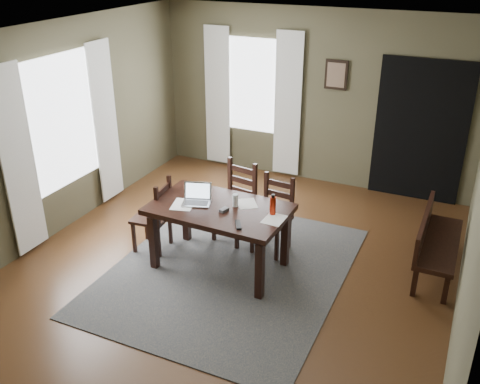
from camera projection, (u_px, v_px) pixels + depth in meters
The scene contains 24 objects.
ground at pixel (230, 270), 6.36m from camera, with size 5.00×6.00×0.01m.
room_shell at pixel (228, 125), 5.59m from camera, with size 5.02×6.02×2.71m.
rug at pixel (230, 270), 6.36m from camera, with size 2.60×3.20×0.01m.
dining_table at pixel (219, 214), 6.14m from camera, with size 1.60×0.99×0.79m.
chair_end at pixel (155, 216), 6.60m from camera, with size 0.46×0.46×0.95m.
chair_back_left at pixel (236, 203), 6.86m from camera, with size 0.52×0.52×1.03m.
chair_back_right at pixel (273, 216), 6.60m from camera, with size 0.46×0.47×0.96m.
bench at pixel (434, 238), 6.15m from camera, with size 0.43×1.33×0.75m.
laptop at pixel (197, 197), 6.19m from camera, with size 0.38×0.34×0.22m.
computer_mouse at pixel (224, 210), 5.99m from camera, with size 0.06×0.11×0.04m, color #3F3F42.
tv_remote at pixel (238, 225), 5.69m from camera, with size 0.05×0.20×0.02m, color black.
drinking_glass at pixel (235, 200), 6.08m from camera, with size 0.07×0.07×0.15m, color silver.
water_bottle at pixel (273, 205), 5.89m from camera, with size 0.07×0.07×0.24m.
paper_a at pixel (183, 204), 6.15m from camera, with size 0.24×0.32×0.00m, color white.
paper_c at pixel (247, 204), 6.17m from camera, with size 0.21×0.27×0.00m, color white.
paper_d at pixel (274, 219), 5.82m from camera, with size 0.22×0.28×0.00m, color white.
window_left at pixel (62, 122), 6.84m from camera, with size 0.01×1.30×1.70m.
window_back at pixel (253, 85), 8.56m from camera, with size 1.00×0.01×1.50m.
curtain_left_near at pixel (18, 162), 6.26m from camera, with size 0.03×0.48×2.30m.
curtain_left_far at pixel (105, 123), 7.61m from camera, with size 0.03×0.48×2.30m.
curtain_back_left at pixel (218, 97), 8.88m from camera, with size 0.44×0.03×2.30m.
curtain_back_right at pixel (288, 106), 8.41m from camera, with size 0.44×0.03×2.30m.
framed_picture at pixel (336, 75), 7.92m from camera, with size 0.34×0.03×0.44m.
doorway_back at pixel (420, 131), 7.73m from camera, with size 1.30×0.03×2.10m.
Camera 1 is at (2.34, -4.82, 3.55)m, focal length 40.00 mm.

